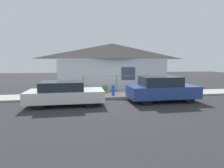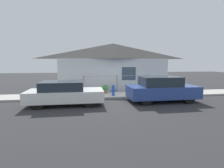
{
  "view_description": "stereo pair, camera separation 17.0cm",
  "coord_description": "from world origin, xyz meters",
  "px_view_note": "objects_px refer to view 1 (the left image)",
  "views": [
    {
      "loc": [
        -2.38,
        -10.66,
        2.26
      ],
      "look_at": [
        -0.58,
        0.3,
        0.9
      ],
      "focal_mm": 28.0,
      "sensor_mm": 36.0,
      "label": 1
    },
    {
      "loc": [
        -2.22,
        -10.69,
        2.26
      ],
      "look_at": [
        -0.58,
        0.3,
        0.9
      ],
      "focal_mm": 28.0,
      "sensor_mm": 36.0,
      "label": 2
    }
  ],
  "objects_px": {
    "car_left": "(65,93)",
    "fire_hydrant": "(113,90)",
    "car_right": "(162,89)",
    "potted_plant_near_hydrant": "(105,88)",
    "potted_plant_by_fence": "(64,90)"
  },
  "relations": [
    {
      "from": "car_right",
      "to": "potted_plant_near_hydrant",
      "type": "xyz_separation_m",
      "value": [
        -3.0,
        2.71,
        -0.28
      ]
    },
    {
      "from": "potted_plant_near_hydrant",
      "to": "potted_plant_by_fence",
      "type": "xyz_separation_m",
      "value": [
        -2.83,
        -0.33,
        0.01
      ]
    },
    {
      "from": "car_right",
      "to": "fire_hydrant",
      "type": "relative_size",
      "value": 5.46
    },
    {
      "from": "car_right",
      "to": "potted_plant_near_hydrant",
      "type": "relative_size",
      "value": 6.79
    },
    {
      "from": "car_right",
      "to": "potted_plant_near_hydrant",
      "type": "distance_m",
      "value": 4.05
    },
    {
      "from": "car_right",
      "to": "car_left",
      "type": "bearing_deg",
      "value": 179.5
    },
    {
      "from": "car_right",
      "to": "fire_hydrant",
      "type": "xyz_separation_m",
      "value": [
        -2.6,
        1.63,
        -0.24
      ]
    },
    {
      "from": "car_left",
      "to": "fire_hydrant",
      "type": "bearing_deg",
      "value": 28.95
    },
    {
      "from": "car_left",
      "to": "potted_plant_near_hydrant",
      "type": "distance_m",
      "value": 3.69
    },
    {
      "from": "fire_hydrant",
      "to": "potted_plant_near_hydrant",
      "type": "relative_size",
      "value": 1.24
    },
    {
      "from": "car_right",
      "to": "potted_plant_near_hydrant",
      "type": "height_order",
      "value": "car_right"
    },
    {
      "from": "car_right",
      "to": "potted_plant_by_fence",
      "type": "height_order",
      "value": "car_right"
    },
    {
      "from": "car_left",
      "to": "fire_hydrant",
      "type": "xyz_separation_m",
      "value": [
        2.89,
        1.63,
        -0.15
      ]
    },
    {
      "from": "car_left",
      "to": "potted_plant_by_fence",
      "type": "bearing_deg",
      "value": 97.54
    },
    {
      "from": "fire_hydrant",
      "to": "potted_plant_by_fence",
      "type": "height_order",
      "value": "fire_hydrant"
    }
  ]
}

